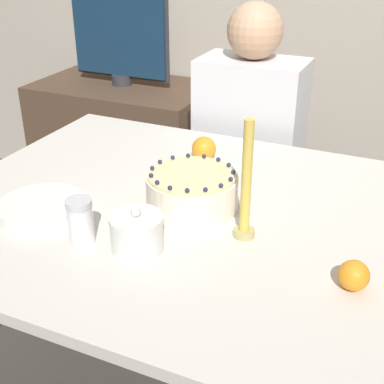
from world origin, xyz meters
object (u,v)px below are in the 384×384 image
(person_man_blue_shirt, at_px, (247,176))
(cake, at_px, (192,191))
(sugar_shaker, at_px, (80,221))
(tv_monitor, at_px, (120,35))
(candle, at_px, (246,191))
(sugar_bowl, at_px, (137,233))

(person_man_blue_shirt, bearing_deg, cake, 96.36)
(sugar_shaker, height_order, tv_monitor, tv_monitor)
(sugar_shaker, xyz_separation_m, candle, (0.34, 0.19, 0.07))
(candle, bearing_deg, person_man_blue_shirt, 107.56)
(candle, xyz_separation_m, tv_monitor, (-1.05, 1.17, 0.07))
(sugar_shaker, bearing_deg, cake, 58.03)
(person_man_blue_shirt, bearing_deg, sugar_shaker, 85.09)
(candle, relative_size, tv_monitor, 0.59)
(sugar_bowl, height_order, sugar_shaker, sugar_shaker)
(cake, bearing_deg, tv_monitor, 128.66)
(cake, relative_size, sugar_shaker, 2.12)
(sugar_shaker, relative_size, person_man_blue_shirt, 0.10)
(candle, bearing_deg, sugar_bowl, -142.84)
(sugar_bowl, xyz_separation_m, tv_monitor, (-0.84, 1.33, 0.15))
(cake, xyz_separation_m, tv_monitor, (-0.87, 1.09, 0.15))
(sugar_bowl, xyz_separation_m, sugar_shaker, (-0.14, -0.03, 0.01))
(sugar_bowl, height_order, person_man_blue_shirt, person_man_blue_shirt)
(sugar_shaker, relative_size, candle, 0.38)
(cake, distance_m, sugar_bowl, 0.24)
(sugar_shaker, bearing_deg, person_man_blue_shirt, 85.09)
(sugar_bowl, bearing_deg, tv_monitor, 122.22)
(cake, bearing_deg, sugar_shaker, -121.97)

